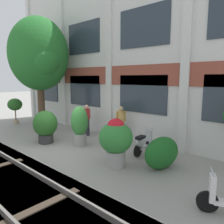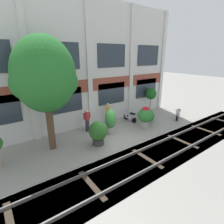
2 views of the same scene
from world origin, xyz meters
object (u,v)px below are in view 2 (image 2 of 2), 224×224
(resident_by_doorway, at_px, (87,120))
(topiary_hedge, at_px, (148,115))
(potted_plant_glazed_jar, at_px, (145,116))
(scooter_near_curb, at_px, (178,114))
(potted_plant_fluted_column, at_px, (111,121))
(resident_watching_tracks, at_px, (108,113))
(broadleaf_tree, at_px, (45,77))
(scooter_second_parked, at_px, (131,116))
(potted_plant_tall_urn, at_px, (151,94))
(potted_plant_stone_basin, at_px, (98,132))

(resident_by_doorway, relative_size, topiary_hedge, 1.17)
(potted_plant_glazed_jar, relative_size, scooter_near_curb, 1.28)
(potted_plant_fluted_column, relative_size, resident_watching_tracks, 1.05)
(broadleaf_tree, relative_size, resident_by_doorway, 3.87)
(scooter_near_curb, height_order, topiary_hedge, topiary_hedge)
(broadleaf_tree, relative_size, scooter_second_parked, 4.51)
(potted_plant_tall_urn, bearing_deg, topiary_hedge, -141.79)
(potted_plant_tall_urn, distance_m, scooter_near_curb, 3.03)
(potted_plant_fluted_column, distance_m, scooter_near_curb, 6.47)
(potted_plant_fluted_column, bearing_deg, potted_plant_glazed_jar, -13.53)
(broadleaf_tree, xyz_separation_m, topiary_hedge, (7.82, -0.19, -3.62))
(potted_plant_fluted_column, xyz_separation_m, scooter_near_curb, (6.37, -0.98, -0.50))
(resident_watching_tracks, bearing_deg, potted_plant_stone_basin, -113.54)
(scooter_near_curb, height_order, resident_by_doorway, resident_by_doorway)
(resident_by_doorway, distance_m, topiary_hedge, 5.15)
(potted_plant_glazed_jar, xyz_separation_m, topiary_hedge, (1.25, 0.87, -0.41))
(resident_by_doorway, distance_m, resident_watching_tracks, 2.05)
(scooter_near_curb, height_order, resident_watching_tracks, resident_watching_tracks)
(resident_by_doorway, bearing_deg, resident_watching_tracks, 102.43)
(broadleaf_tree, bearing_deg, potted_plant_fluted_column, -6.06)
(scooter_near_curb, bearing_deg, topiary_hedge, -51.44)
(resident_watching_tracks, height_order, topiary_hedge, resident_watching_tracks)
(potted_plant_fluted_column, distance_m, potted_plant_stone_basin, 1.70)
(potted_plant_glazed_jar, xyz_separation_m, scooter_second_parked, (0.00, 1.61, -0.51))
(potted_plant_tall_urn, height_order, resident_by_doorway, potted_plant_tall_urn)
(scooter_near_curb, xyz_separation_m, resident_watching_tracks, (-5.43, 2.67, 0.47))
(potted_plant_stone_basin, distance_m, scooter_near_curb, 7.88)
(broadleaf_tree, height_order, topiary_hedge, broadleaf_tree)
(scooter_second_parked, bearing_deg, scooter_near_curb, -122.41)
(potted_plant_fluted_column, bearing_deg, broadleaf_tree, 173.94)
(potted_plant_stone_basin, xyz_separation_m, topiary_hedge, (5.43, 1.02, -0.29))
(broadleaf_tree, distance_m, topiary_hedge, 8.62)
(potted_plant_fluted_column, bearing_deg, topiary_hedge, 3.23)
(potted_plant_tall_urn, height_order, topiary_hedge, potted_plant_tall_urn)
(scooter_near_curb, xyz_separation_m, scooter_second_parked, (-3.68, 1.94, 0.00))
(potted_plant_tall_urn, relative_size, scooter_near_curb, 1.81)
(topiary_hedge, bearing_deg, broadleaf_tree, 178.61)
(potted_plant_tall_urn, bearing_deg, resident_by_doorway, -177.14)
(potted_plant_stone_basin, bearing_deg, topiary_hedge, 10.60)
(broadleaf_tree, xyz_separation_m, potted_plant_glazed_jar, (6.57, -1.06, -3.21))
(potted_plant_stone_basin, height_order, resident_watching_tracks, resident_watching_tracks)
(broadleaf_tree, distance_m, potted_plant_stone_basin, 4.27)
(potted_plant_fluted_column, height_order, resident_by_doorway, potted_plant_fluted_column)
(potted_plant_tall_urn, relative_size, topiary_hedge, 1.68)
(resident_watching_tracks, bearing_deg, resident_by_doorway, -149.71)
(potted_plant_fluted_column, xyz_separation_m, resident_watching_tracks, (0.94, 1.69, -0.04))
(potted_plant_glazed_jar, height_order, potted_plant_tall_urn, potted_plant_tall_urn)
(potted_plant_glazed_jar, relative_size, topiary_hedge, 1.19)
(scooter_near_curb, distance_m, resident_by_doorway, 7.82)
(broadleaf_tree, relative_size, potted_plant_tall_urn, 2.68)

